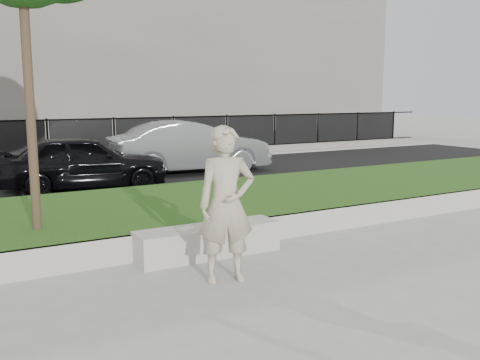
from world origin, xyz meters
TOP-DOWN VIEW (x-y plane):
  - ground at (0.00, 0.00)m, footprint 90.00×90.00m
  - grass_bank at (0.00, 3.00)m, footprint 34.00×4.00m
  - grass_kerb at (0.00, 1.04)m, footprint 34.00×0.08m
  - street at (0.00, 8.50)m, footprint 34.00×7.00m
  - far_pavement at (0.00, 13.00)m, footprint 34.00×3.00m
  - iron_fence at (0.00, 12.00)m, footprint 32.00×0.30m
  - building_facade at (0.00, 20.00)m, footprint 34.00×10.00m
  - stone_bench at (-0.35, 0.80)m, footprint 2.20×0.55m
  - man at (-0.62, -0.28)m, footprint 0.83×0.65m
  - book at (-0.72, 0.76)m, footprint 0.28×0.25m
  - car_dark at (-0.59, 7.23)m, footprint 4.25×2.26m
  - car_silver at (2.86, 8.49)m, footprint 4.84×1.98m

SIDE VIEW (x-z plane):
  - ground at x=0.00m, z-range 0.00..0.00m
  - street at x=0.00m, z-range 0.00..0.04m
  - far_pavement at x=0.00m, z-range 0.00..0.12m
  - grass_bank at x=0.00m, z-range 0.00..0.40m
  - grass_kerb at x=0.00m, z-range 0.00..0.40m
  - stone_bench at x=-0.35m, z-range 0.00..0.45m
  - book at x=-0.72m, z-range 0.45..0.48m
  - iron_fence at x=0.00m, z-range -0.21..1.29m
  - car_dark at x=-0.59m, z-range 0.04..1.42m
  - car_silver at x=2.86m, z-range 0.04..1.60m
  - man at x=-0.62m, z-range 0.00..2.00m
  - building_facade at x=0.00m, z-range 0.00..10.00m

